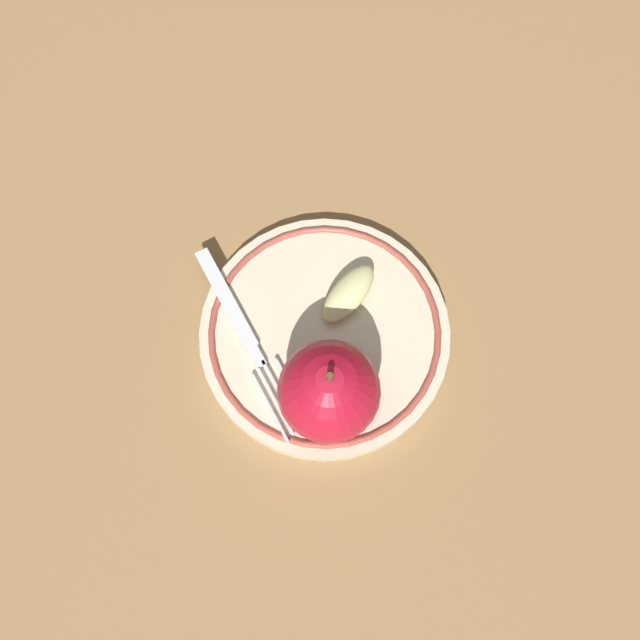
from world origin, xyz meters
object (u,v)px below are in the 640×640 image
apple_slice_front (350,294)px  fork (245,333)px  plate (320,331)px  apple_red_whole (329,392)px

apple_slice_front → fork: 0.09m
apple_slice_front → fork: size_ratio=0.36×
plate → apple_red_whole: 0.08m
plate → fork: size_ratio=1.25×
plate → apple_slice_front: size_ratio=3.45×
plate → apple_red_whole: apple_red_whole is taller
apple_red_whole → fork: bearing=173.6°
apple_slice_front → fork: apple_slice_front is taller
apple_red_whole → fork: apple_red_whole is taller
apple_red_whole → apple_slice_front: (-0.03, 0.08, -0.03)m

